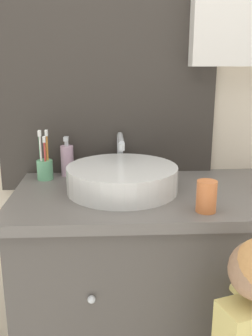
{
  "coord_description": "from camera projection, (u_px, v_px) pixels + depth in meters",
  "views": [
    {
      "loc": [
        -0.17,
        -0.9,
        1.3
      ],
      "look_at": [
        -0.11,
        0.28,
        0.97
      ],
      "focal_mm": 40.0,
      "sensor_mm": 36.0,
      "label": 1
    }
  ],
  "objects": [
    {
      "name": "drinking_cup",
      "position": [
        206.0,
        196.0,
        1.11
      ],
      "size": [
        0.06,
        0.06,
        0.1
      ],
      "primitive_type": "cylinder",
      "color": "orange",
      "rests_on": "vanity_counter"
    },
    {
      "name": "soap_dispenser",
      "position": [
        67.0,
        160.0,
        1.48
      ],
      "size": [
        0.05,
        0.05,
        0.16
      ],
      "color": "#CCA3BC",
      "rests_on": "vanity_counter"
    },
    {
      "name": "wall_back",
      "position": [
        153.0,
        71.0,
        1.48
      ],
      "size": [
        3.2,
        0.18,
        2.5
      ],
      "color": "beige",
      "rests_on": "ground_plane"
    },
    {
      "name": "sink_basin",
      "position": [
        122.0,
        178.0,
        1.3
      ],
      "size": [
        0.38,
        0.43,
        0.17
      ],
      "color": "silver",
      "rests_on": "vanity_counter"
    },
    {
      "name": "vanity_counter",
      "position": [
        155.0,
        299.0,
        1.42
      ],
      "size": [
        1.01,
        0.55,
        0.87
      ],
      "color": "#4C4742",
      "rests_on": "ground_plane"
    },
    {
      "name": "toothbrush_holder",
      "position": [
        45.0,
        166.0,
        1.43
      ],
      "size": [
        0.06,
        0.06,
        0.19
      ],
      "color": "#66B27F",
      "rests_on": "vanity_counter"
    }
  ]
}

